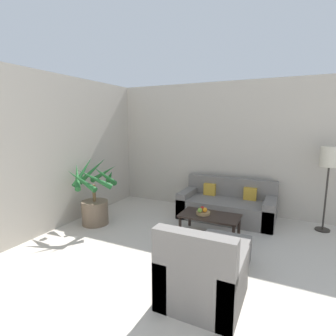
{
  "coord_description": "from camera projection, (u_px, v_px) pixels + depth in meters",
  "views": [
    {
      "loc": [
        0.5,
        1.23,
        1.87
      ],
      "look_at": [
        -1.68,
        5.75,
        1.0
      ],
      "focal_mm": 28.0,
      "sensor_mm": 36.0,
      "label": 1
    }
  ],
  "objects": [
    {
      "name": "potted_palm",
      "position": [
        95.0,
        200.0,
        4.83
      ],
      "size": [
        0.92,
        0.92,
        1.24
      ],
      "color": "brown",
      "rests_on": "ground_plane"
    },
    {
      "name": "coffee_table",
      "position": [
        210.0,
        217.0,
        4.38
      ],
      "size": [
        0.98,
        0.54,
        0.35
      ],
      "color": "black",
      "rests_on": "ground_plane"
    },
    {
      "name": "armchair",
      "position": [
        202.0,
        277.0,
        2.72
      ],
      "size": [
        0.8,
        0.78,
        0.88
      ],
      "color": "slate",
      "rests_on": "ground_plane"
    },
    {
      "name": "floor_lamp",
      "position": [
        330.0,
        161.0,
        4.39
      ],
      "size": [
        0.3,
        0.3,
        1.48
      ],
      "color": "#2D2823",
      "rests_on": "ground_plane"
    },
    {
      "name": "orange_fruit",
      "position": [
        205.0,
        210.0,
        4.38
      ],
      "size": [
        0.08,
        0.08,
        0.08
      ],
      "color": "orange",
      "rests_on": "fruit_bowl"
    },
    {
      "name": "sofa_loveseat",
      "position": [
        227.0,
        206.0,
        5.15
      ],
      "size": [
        1.8,
        0.84,
        0.77
      ],
      "color": "slate",
      "rests_on": "ground_plane"
    },
    {
      "name": "fruit_bowl",
      "position": [
        203.0,
        213.0,
        4.41
      ],
      "size": [
        0.24,
        0.24,
        0.04
      ],
      "color": "#997A4C",
      "rests_on": "coffee_table"
    },
    {
      "name": "apple_green",
      "position": [
        200.0,
        210.0,
        4.36
      ],
      "size": [
        0.08,
        0.08,
        0.08
      ],
      "color": "olive",
      "rests_on": "fruit_bowl"
    },
    {
      "name": "wall_back",
      "position": [
        266.0,
        149.0,
        5.17
      ],
      "size": [
        8.05,
        0.06,
        2.7
      ],
      "color": "#BCB2A3",
      "rests_on": "ground_plane"
    },
    {
      "name": "apple_red",
      "position": [
        202.0,
        208.0,
        4.47
      ],
      "size": [
        0.07,
        0.07,
        0.07
      ],
      "color": "red",
      "rests_on": "fruit_bowl"
    },
    {
      "name": "ottoman",
      "position": [
        224.0,
        252.0,
        3.47
      ],
      "size": [
        0.63,
        0.55,
        0.35
      ],
      "color": "slate",
      "rests_on": "ground_plane"
    }
  ]
}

